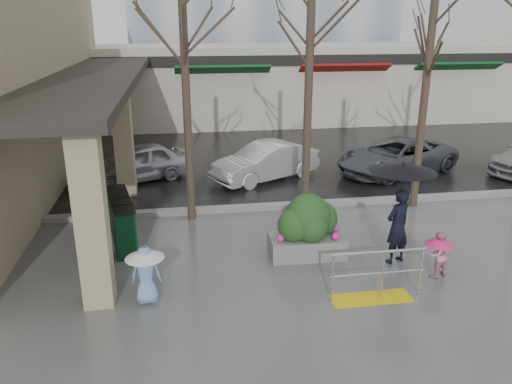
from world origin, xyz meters
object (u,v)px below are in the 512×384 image
object	(u,v)px
tree_mideast	(431,33)
car_a	(135,163)
tree_midwest	(311,18)
child_pink	(438,251)
news_boxes	(122,220)
handrail	(375,281)
woman	(400,200)
planter	(308,227)
car_b	(266,162)
child_blue	(146,269)
tree_west	(183,25)
car_c	(397,156)

from	to	relation	value
tree_mideast	car_a	size ratio (longest dim) A/B	1.76
tree_mideast	tree_midwest	bearing A→B (deg)	180.00
child_pink	news_boxes	xyz separation A→B (m)	(-6.71, 2.80, 0.01)
handrail	car_a	bearing A→B (deg)	120.55
handrail	woman	world-z (taller)	woman
tree_midwest	woman	xyz separation A→B (m)	(1.23, -3.36, -3.76)
car_a	child_pink	bearing A→B (deg)	17.54
planter	car_b	xyz separation A→B (m)	(0.10, 5.99, -0.09)
tree_mideast	child_blue	size ratio (longest dim) A/B	5.59
tree_midwest	planter	bearing A→B (deg)	-103.26
woman	car_a	world-z (taller)	woman
woman	child_blue	world-z (taller)	woman
tree_mideast	planter	world-z (taller)	tree_mideast
tree_mideast	woman	distance (m)	5.20
handrail	planter	size ratio (longest dim) A/B	1.09
planter	tree_mideast	bearing A→B (deg)	34.64
handrail	tree_west	size ratio (longest dim) A/B	0.28
child_pink	planter	distance (m)	2.82
handrail	tree_midwest	xyz separation A→B (m)	(-0.16, 4.80, 4.86)
child_blue	car_a	world-z (taller)	car_a
car_a	tree_midwest	bearing A→B (deg)	29.53
tree_west	news_boxes	size ratio (longest dim) A/B	3.14
tree_midwest	car_a	xyz separation A→B (m)	(-4.93, 3.82, -4.60)
tree_mideast	news_boxes	distance (m)	9.35
tree_west	car_b	xyz separation A→B (m)	(2.65, 3.26, -4.45)
tree_mideast	car_b	bearing A→B (deg)	139.69
woman	child_pink	size ratio (longest dim) A/B	2.32
woman	car_c	world-z (taller)	woman
tree_west	car_c	world-z (taller)	tree_west
news_boxes	car_c	xyz separation A→B (m)	(9.11, 4.61, 0.04)
tree_midwest	car_c	size ratio (longest dim) A/B	1.54
tree_mideast	woman	world-z (taller)	tree_mideast
child_pink	planter	size ratio (longest dim) A/B	0.58
planter	tree_midwest	bearing A→B (deg)	76.74
handrail	car_b	xyz separation A→B (m)	(-0.71, 8.06, 0.25)
tree_mideast	planter	distance (m)	6.33
tree_midwest	tree_mideast	world-z (taller)	tree_midwest
tree_west	child_pink	size ratio (longest dim) A/B	6.72
car_c	car_b	bearing A→B (deg)	-111.51
news_boxes	child_blue	bearing A→B (deg)	-87.54
tree_midwest	child_blue	size ratio (longest dim) A/B	6.02
child_pink	car_c	bearing A→B (deg)	-125.91
tree_midwest	news_boxes	bearing A→B (deg)	-164.78
child_pink	child_blue	world-z (taller)	child_blue
tree_midwest	child_pink	xyz separation A→B (m)	(1.80, -4.13, -4.65)
handrail	tree_midwest	size ratio (longest dim) A/B	0.27
tree_mideast	news_boxes	xyz separation A→B (m)	(-8.21, -1.34, -4.27)
child_blue	car_b	world-z (taller)	car_b
tree_west	planter	size ratio (longest dim) A/B	3.90
tree_west	child_pink	xyz separation A→B (m)	(5.00, -4.13, -4.50)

